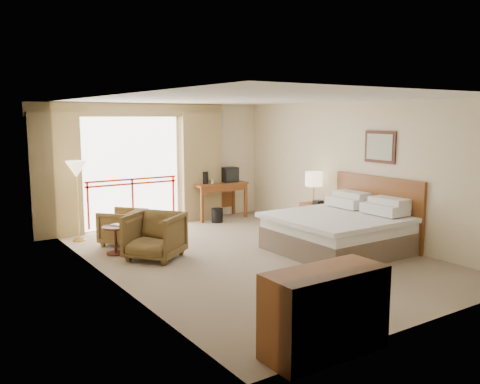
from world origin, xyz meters
TOP-DOWN VIEW (x-y plane):
  - floor at (0.00, 0.00)m, footprint 7.00×7.00m
  - ceiling at (0.00, 0.00)m, footprint 7.00×7.00m
  - wall_back at (0.00, 3.50)m, footprint 5.00×0.00m
  - wall_front at (0.00, -3.50)m, footprint 5.00×0.00m
  - wall_left at (-2.50, 0.00)m, footprint 0.00×7.00m
  - wall_right at (2.50, 0.00)m, footprint 0.00×7.00m
  - balcony_door at (-0.80, 3.48)m, footprint 2.40×0.00m
  - balcony_railing at (-0.80, 3.46)m, footprint 2.09×0.03m
  - curtain_left at (-2.45, 3.35)m, footprint 1.00×0.26m
  - curtain_right at (0.85, 3.35)m, footprint 1.00×0.26m
  - valance at (-0.80, 3.38)m, footprint 4.40×0.22m
  - hvac_vent at (1.30, 3.47)m, footprint 0.50×0.04m
  - bed at (1.50, -0.60)m, footprint 2.13×2.06m
  - headboard at (2.46, -0.60)m, footprint 0.06×2.10m
  - framed_art at (2.47, -0.60)m, footprint 0.04×0.72m
  - nightstand at (2.15, 0.80)m, footprint 0.46×0.53m
  - table_lamp at (2.15, 0.85)m, footprint 0.36×0.36m
  - phone at (2.10, 0.65)m, footprint 0.20×0.16m
  - desk at (1.25, 3.26)m, footprint 1.31×0.63m
  - tv at (1.55, 3.20)m, footprint 0.39×0.31m
  - coffee_maker at (0.90, 3.21)m, footprint 0.17×0.17m
  - cup at (1.05, 3.16)m, footprint 0.07×0.07m
  - wastebasket at (0.96, 2.79)m, footprint 0.31×0.31m
  - armchair_far at (-1.58, 2.04)m, footprint 1.03×1.03m
  - armchair_near at (-1.48, 0.78)m, footprint 1.21×1.21m
  - side_table at (-1.94, 1.44)m, footprint 0.46×0.46m
  - book at (-1.94, 1.44)m, footprint 0.25×0.27m
  - floor_lamp at (-2.19, 2.80)m, footprint 0.40×0.40m
  - dresser at (-1.49, -3.42)m, footprint 1.32×0.56m

SIDE VIEW (x-z plane):
  - floor at x=0.00m, z-range 0.00..0.00m
  - armchair_far at x=-1.58m, z-range -0.34..0.34m
  - armchair_near at x=-1.48m, z-range -0.40..0.40m
  - wastebasket at x=0.96m, z-range 0.00..0.33m
  - nightstand at x=2.15m, z-range 0.00..0.62m
  - side_table at x=-1.94m, z-range 0.09..0.59m
  - bed at x=1.50m, z-range -0.11..0.86m
  - dresser at x=-1.49m, z-range 0.00..0.88m
  - book at x=-1.94m, z-range 0.49..0.51m
  - headboard at x=2.46m, z-range 0.00..1.30m
  - phone at x=2.10m, z-range 0.62..0.70m
  - desk at x=1.25m, z-range 0.24..1.10m
  - balcony_railing at x=-0.80m, z-range 0.30..1.32m
  - cup at x=1.05m, z-range 0.85..0.95m
  - coffee_maker at x=0.90m, z-range 0.85..1.14m
  - tv at x=1.55m, z-range 0.85..1.21m
  - table_lamp at x=2.15m, z-range 0.79..1.43m
  - balcony_door at x=-0.80m, z-range 0.00..2.40m
  - curtain_left at x=-2.45m, z-range 0.00..2.50m
  - curtain_right at x=0.85m, z-range 0.00..2.50m
  - floor_lamp at x=-2.19m, z-range 0.56..2.13m
  - wall_left at x=-2.50m, z-range -2.15..4.85m
  - wall_right at x=2.50m, z-range -2.15..4.85m
  - wall_back at x=0.00m, z-range -1.15..3.85m
  - wall_front at x=0.00m, z-range -1.15..3.85m
  - framed_art at x=2.47m, z-range 1.55..2.15m
  - hvac_vent at x=1.30m, z-range 2.10..2.60m
  - valance at x=-0.80m, z-range 2.41..2.69m
  - ceiling at x=0.00m, z-range 2.70..2.70m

